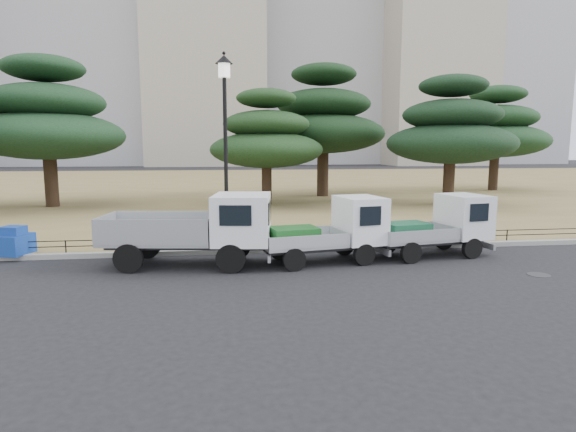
{
  "coord_description": "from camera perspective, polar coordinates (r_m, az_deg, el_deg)",
  "views": [
    {
      "loc": [
        -2.0,
        -12.96,
        3.46
      ],
      "look_at": [
        0.0,
        2.0,
        1.3
      ],
      "focal_mm": 30.0,
      "sensor_mm": 36.0,
      "label": 1
    }
  ],
  "objects": [
    {
      "name": "ground",
      "position": [
        13.56,
        1.13,
        -6.64
      ],
      "size": [
        220.0,
        220.0,
        0.0
      ],
      "primitive_type": "plane",
      "color": "black"
    },
    {
      "name": "lawn",
      "position": [
        43.73,
        -4.98,
        3.67
      ],
      "size": [
        120.0,
        56.0,
        0.15
      ],
      "primitive_type": "cube",
      "color": "olive",
      "rests_on": "ground"
    },
    {
      "name": "curb",
      "position": [
        16.04,
        -0.28,
        -4.02
      ],
      "size": [
        120.0,
        0.25,
        0.16
      ],
      "primitive_type": "cube",
      "color": "gray",
      "rests_on": "ground"
    },
    {
      "name": "truck_large",
      "position": [
        14.31,
        -10.6,
        -1.2
      ],
      "size": [
        5.04,
        2.53,
        2.11
      ],
      "rotation": [
        0.0,
        0.0,
        -0.14
      ],
      "color": "black",
      "rests_on": "ground"
    },
    {
      "name": "truck_kei_front",
      "position": [
        14.61,
        5.27,
        -1.68
      ],
      "size": [
        3.92,
        2.16,
        1.96
      ],
      "rotation": [
        0.0,
        0.0,
        0.17
      ],
      "color": "black",
      "rests_on": "ground"
    },
    {
      "name": "truck_kei_rear",
      "position": [
        16.18,
        17.47,
        -1.1
      ],
      "size": [
        3.91,
        2.15,
        1.94
      ],
      "rotation": [
        0.0,
        0.0,
        0.17
      ],
      "color": "black",
      "rests_on": "ground"
    },
    {
      "name": "street_lamp",
      "position": [
        15.88,
        -7.47,
        11.26
      ],
      "size": [
        0.55,
        0.55,
        6.2
      ],
      "color": "black",
      "rests_on": "lawn"
    },
    {
      "name": "pipe_fence",
      "position": [
        16.12,
        -0.35,
        -2.66
      ],
      "size": [
        38.0,
        0.04,
        0.4
      ],
      "color": "black",
      "rests_on": "lawn"
    },
    {
      "name": "tarp_pile",
      "position": [
        17.42,
        -30.29,
        -2.75
      ],
      "size": [
        1.56,
        1.32,
        0.89
      ],
      "rotation": [
        0.0,
        0.0,
        -0.29
      ],
      "color": "#133A98",
      "rests_on": "lawn"
    },
    {
      "name": "manhole",
      "position": [
        14.91,
        27.59,
        -6.19
      ],
      "size": [
        0.6,
        0.6,
        0.01
      ],
      "primitive_type": "cylinder",
      "color": "#2D2D30",
      "rests_on": "ground"
    },
    {
      "name": "pine_west_near",
      "position": [
        30.09,
        -26.66,
        10.07
      ],
      "size": [
        8.27,
        8.27,
        8.27
      ],
      "color": "black",
      "rests_on": "lawn"
    },
    {
      "name": "pine_center_left",
      "position": [
        28.03,
        -2.57,
        9.19
      ],
      "size": [
        6.52,
        6.52,
        6.63
      ],
      "color": "black",
      "rests_on": "lawn"
    },
    {
      "name": "pine_center_right",
      "position": [
        33.11,
        4.2,
        11.23
      ],
      "size": [
        8.31,
        8.31,
        8.82
      ],
      "color": "black",
      "rests_on": "lawn"
    },
    {
      "name": "pine_east_near",
      "position": [
        29.54,
        18.77,
        9.56
      ],
      "size": [
        7.31,
        7.31,
        7.38
      ],
      "color": "black",
      "rests_on": "lawn"
    },
    {
      "name": "pine_east_far",
      "position": [
        40.82,
        23.43,
        9.29
      ],
      "size": [
        7.94,
        7.94,
        7.97
      ],
      "color": "black",
      "rests_on": "lawn"
    },
    {
      "name": "tower_center_left",
      "position": [
        100.91,
        -9.81,
        21.81
      ],
      "size": [
        22.0,
        20.0,
        55.0
      ],
      "primitive_type": "cube",
      "color": "#AAA08C",
      "rests_on": "ground"
    },
    {
      "name": "tower_east",
      "position": [
        105.84,
        16.87,
        18.99
      ],
      "size": [
        20.0,
        18.0,
        48.0
      ],
      "primitive_type": "cube",
      "color": "#AAA08C",
      "rests_on": "ground"
    },
    {
      "name": "tower_far_east",
      "position": [
        123.27,
        23.69,
        22.31
      ],
      "size": [
        24.0,
        20.0,
        70.0
      ],
      "primitive_type": "cube",
      "color": "#A0A0A5",
      "rests_on": "ground"
    },
    {
      "name": "radio_tower",
      "position": [
        125.61,
        30.6,
        19.27
      ],
      "size": [
        1.8,
        1.8,
        63.0
      ],
      "color": "#D83F33",
      "rests_on": "ground"
    }
  ]
}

